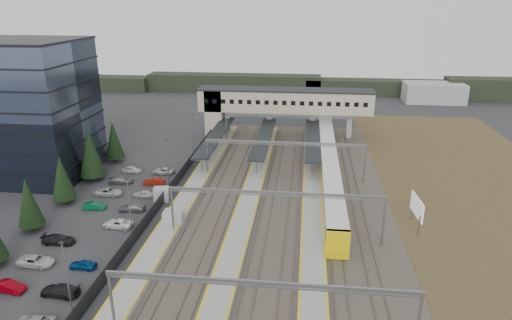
# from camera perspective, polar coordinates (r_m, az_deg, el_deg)

# --- Properties ---
(ground) EXTENTS (220.00, 220.00, 0.00)m
(ground) POSITION_cam_1_polar(r_m,az_deg,el_deg) (71.10, -6.87, -6.25)
(ground) COLOR #2B2B2D
(ground) RESTS_ON ground
(office_building) EXTENTS (24.30, 18.30, 24.30)m
(office_building) POSITION_cam_1_polar(r_m,az_deg,el_deg) (92.25, -27.83, 5.65)
(office_building) COLOR #3D4A60
(office_building) RESTS_ON ground
(conifer_row) EXTENTS (4.42, 49.82, 9.50)m
(conifer_row) POSITION_cam_1_polar(r_m,az_deg,el_deg) (74.06, -24.56, -2.81)
(conifer_row) COLOR black
(conifer_row) RESTS_ON ground
(car_park) EXTENTS (10.51, 44.55, 1.28)m
(car_park) POSITION_cam_1_polar(r_m,az_deg,el_deg) (69.49, -19.16, -7.35)
(car_park) COLOR #ACADB1
(car_park) RESTS_ON ground
(lampposts) EXTENTS (0.50, 53.25, 8.07)m
(lampposts) POSITION_cam_1_polar(r_m,az_deg,el_deg) (72.65, -12.94, -2.32)
(lampposts) COLOR slate
(lampposts) RESTS_ON ground
(fence) EXTENTS (0.08, 90.00, 2.00)m
(fence) POSITION_cam_1_polar(r_m,az_deg,el_deg) (76.73, -10.80, -3.66)
(fence) COLOR #26282B
(fence) RESTS_ON ground
(relay_cabin_near) EXTENTS (2.79, 2.06, 2.31)m
(relay_cabin_near) POSITION_cam_1_polar(r_m,az_deg,el_deg) (66.54, -10.25, -7.22)
(relay_cabin_near) COLOR #9DA0A2
(relay_cabin_near) RESTS_ON ground
(relay_cabin_far) EXTENTS (2.69, 2.38, 2.15)m
(relay_cabin_far) POSITION_cam_1_polar(r_m,az_deg,el_deg) (75.06, -11.75, -4.20)
(relay_cabin_far) COLOR #9DA0A2
(relay_cabin_far) RESTS_ON ground
(rail_corridor) EXTENTS (34.00, 90.00, 0.92)m
(rail_corridor) POSITION_cam_1_polar(r_m,az_deg,el_deg) (74.04, 1.08, -4.78)
(rail_corridor) COLOR #3E3A31
(rail_corridor) RESTS_ON ground
(canopies) EXTENTS (23.10, 30.00, 3.28)m
(canopies) POSITION_cam_1_polar(r_m,az_deg,el_deg) (93.54, 0.95, 2.84)
(canopies) COLOR black
(canopies) RESTS_ON ground
(footbridge) EXTENTS (40.40, 6.40, 11.20)m
(footbridge) POSITION_cam_1_polar(r_m,az_deg,el_deg) (106.96, 2.13, 7.17)
(footbridge) COLOR #BEB091
(footbridge) RESTS_ON ground
(gantries) EXTENTS (28.40, 62.28, 7.17)m
(gantries) POSITION_cam_1_polar(r_m,az_deg,el_deg) (69.83, 3.13, -1.27)
(gantries) COLOR slate
(gantries) RESTS_ON ground
(train) EXTENTS (2.95, 61.72, 3.72)m
(train) POSITION_cam_1_polar(r_m,az_deg,el_deg) (85.56, 9.07, -0.30)
(train) COLOR silver
(train) RESTS_ON ground
(billboard) EXTENTS (0.59, 5.51, 4.60)m
(billboard) POSITION_cam_1_polar(r_m,az_deg,el_deg) (68.13, 19.46, -5.66)
(billboard) COLOR slate
(billboard) RESTS_ON ground
(scrub_east) EXTENTS (34.00, 120.00, 0.06)m
(scrub_east) POSITION_cam_1_polar(r_m,az_deg,el_deg) (79.53, 27.73, -5.59)
(scrub_east) COLOR #453720
(scrub_east) RESTS_ON ground
(treeline_far) EXTENTS (170.00, 19.00, 7.00)m
(treeline_far) POSITION_cam_1_polar(r_m,az_deg,el_deg) (157.18, 9.50, 9.04)
(treeline_far) COLOR black
(treeline_far) RESTS_ON ground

